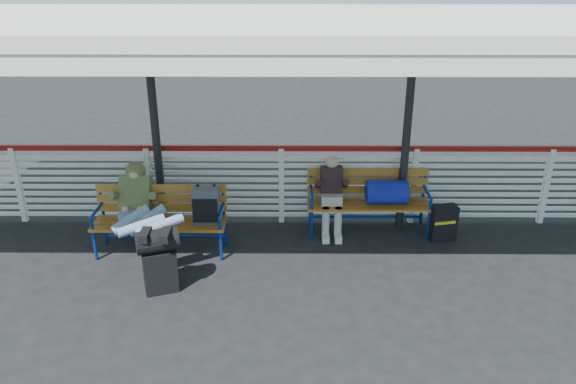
{
  "coord_description": "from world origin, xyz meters",
  "views": [
    {
      "loc": [
        0.15,
        -5.98,
        3.8
      ],
      "look_at": [
        0.11,
        1.0,
        0.87
      ],
      "focal_mm": 35.0,
      "sensor_mm": 36.0,
      "label": 1
    }
  ],
  "objects_px": {
    "bench_right": "(378,194)",
    "companion_person": "(332,195)",
    "suitcase_side": "(443,223)",
    "bench_left": "(177,211)",
    "luggage_stack": "(159,258)",
    "traveler_man": "(142,215)"
  },
  "relations": [
    {
      "from": "suitcase_side",
      "to": "luggage_stack",
      "type": "bearing_deg",
      "value": -171.13
    },
    {
      "from": "bench_right",
      "to": "bench_left",
      "type": "bearing_deg",
      "value": -167.28
    },
    {
      "from": "bench_left",
      "to": "suitcase_side",
      "type": "distance_m",
      "value": 3.78
    },
    {
      "from": "bench_right",
      "to": "companion_person",
      "type": "relative_size",
      "value": 1.57
    },
    {
      "from": "bench_right",
      "to": "traveler_man",
      "type": "distance_m",
      "value": 3.36
    },
    {
      "from": "traveler_man",
      "to": "bench_right",
      "type": "bearing_deg",
      "value": 16.96
    },
    {
      "from": "companion_person",
      "to": "suitcase_side",
      "type": "relative_size",
      "value": 2.2
    },
    {
      "from": "luggage_stack",
      "to": "bench_right",
      "type": "bearing_deg",
      "value": 10.64
    },
    {
      "from": "companion_person",
      "to": "suitcase_side",
      "type": "xyz_separation_m",
      "value": [
        1.6,
        -0.24,
        -0.34
      ]
    },
    {
      "from": "luggage_stack",
      "to": "traveler_man",
      "type": "relative_size",
      "value": 0.5
    },
    {
      "from": "suitcase_side",
      "to": "bench_left",
      "type": "bearing_deg",
      "value": 174.25
    },
    {
      "from": "bench_left",
      "to": "companion_person",
      "type": "relative_size",
      "value": 1.57
    },
    {
      "from": "luggage_stack",
      "to": "traveler_man",
      "type": "bearing_deg",
      "value": 97.18
    },
    {
      "from": "bench_right",
      "to": "traveler_man",
      "type": "bearing_deg",
      "value": -163.04
    },
    {
      "from": "bench_left",
      "to": "bench_right",
      "type": "bearing_deg",
      "value": 12.72
    },
    {
      "from": "luggage_stack",
      "to": "suitcase_side",
      "type": "relative_size",
      "value": 1.58
    },
    {
      "from": "companion_person",
      "to": "bench_right",
      "type": "bearing_deg",
      "value": 2.98
    },
    {
      "from": "luggage_stack",
      "to": "companion_person",
      "type": "xyz_separation_m",
      "value": [
        2.19,
        1.63,
        0.15
      ]
    },
    {
      "from": "traveler_man",
      "to": "suitcase_side",
      "type": "relative_size",
      "value": 3.14
    },
    {
      "from": "bench_right",
      "to": "luggage_stack",
      "type": "bearing_deg",
      "value": -149.84
    },
    {
      "from": "luggage_stack",
      "to": "traveler_man",
      "type": "height_order",
      "value": "traveler_man"
    },
    {
      "from": "companion_person",
      "to": "suitcase_side",
      "type": "height_order",
      "value": "companion_person"
    }
  ]
}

